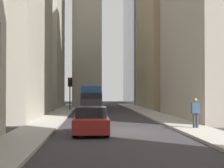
{
  "coord_description": "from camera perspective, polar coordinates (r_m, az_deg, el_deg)",
  "views": [
    {
      "loc": [
        -20.74,
        1.38,
        2.19
      ],
      "look_at": [
        8.79,
        -0.26,
        2.84
      ],
      "focal_mm": 59.43,
      "sensor_mm": 36.0,
      "label": 1
    }
  ],
  "objects": [
    {
      "name": "sedan_red",
      "position": [
        19.43,
        -3.24,
        -5.75
      ],
      "size": [
        4.3,
        1.78,
        1.42
      ],
      "color": "maroon",
      "rests_on": "ground_plane"
    },
    {
      "name": "sidewalk_left",
      "position": [
        21.66,
        12.68,
        -6.84
      ],
      "size": [
        90.0,
        2.2,
        0.14
      ],
      "primitive_type": "cube",
      "color": "#A8A399",
      "rests_on": "ground_plane"
    },
    {
      "name": "building_right_far",
      "position": [
        53.62,
        -13.19,
        9.16
      ],
      "size": [
        13.08,
        10.5,
        23.7
      ],
      "color": "#B7B2A5",
      "rests_on": "ground_plane"
    },
    {
      "name": "traffic_light_midblock",
      "position": [
        44.5,
        -6.49,
        -0.3
      ],
      "size": [
        0.43,
        0.52,
        3.8
      ],
      "color": "black",
      "rests_on": "sidewalk_right"
    },
    {
      "name": "ground_plane",
      "position": [
        20.9,
        0.63,
        -7.27
      ],
      "size": [
        135.0,
        135.0,
        0.0
      ],
      "primitive_type": "plane",
      "color": "#302D30"
    },
    {
      "name": "pedestrian",
      "position": [
        21.88,
        12.73,
        -4.17
      ],
      "size": [
        0.26,
        0.44,
        1.7
      ],
      "color": "#33333D",
      "rests_on": "sidewalk_left"
    },
    {
      "name": "sidewalk_right",
      "position": [
        21.08,
        -11.76,
        -7.0
      ],
      "size": [
        90.0,
        2.2,
        0.14
      ],
      "primitive_type": "cube",
      "color": "#A8A399",
      "rests_on": "ground_plane"
    },
    {
      "name": "delivery_truck",
      "position": [
        41.5,
        -3.21,
        -2.26
      ],
      "size": [
        6.46,
        2.25,
        2.84
      ],
      "color": "#285699",
      "rests_on": "ground_plane"
    }
  ]
}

